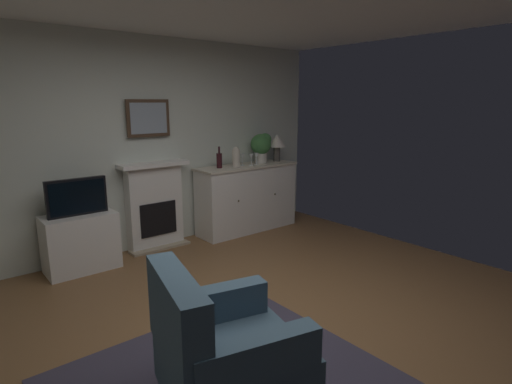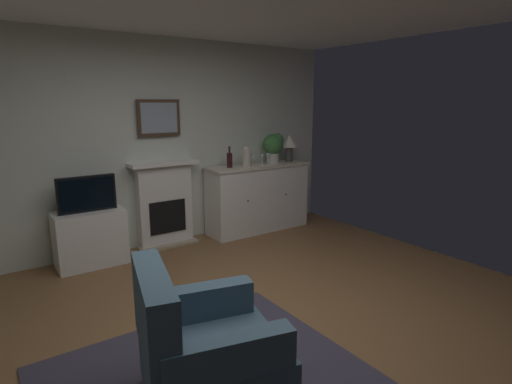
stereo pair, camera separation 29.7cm
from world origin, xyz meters
TOP-DOWN VIEW (x-y plane):
  - ground_plane at (0.00, 0.00)m, footprint 5.61×5.20m
  - wall_rear at (0.00, 2.57)m, footprint 5.61×0.06m
  - fireplace_unit at (0.18, 2.44)m, footprint 0.87×0.30m
  - framed_picture at (0.18, 2.49)m, footprint 0.55×0.04m
  - sideboard_cabinet at (1.53, 2.26)m, footprint 1.53×0.49m
  - table_lamp at (2.10, 2.26)m, footprint 0.26×0.26m
  - wine_bottle at (1.08, 2.30)m, footprint 0.08×0.08m
  - wine_glass_left at (1.45, 2.27)m, footprint 0.07×0.07m
  - wine_glass_center at (1.56, 2.21)m, footprint 0.07×0.07m
  - wine_glass_right at (1.67, 2.23)m, footprint 0.07×0.07m
  - vase_decorative at (1.30, 2.21)m, footprint 0.11×0.11m
  - tv_cabinet at (-0.80, 2.28)m, footprint 0.75×0.42m
  - tv_set at (-0.80, 2.26)m, footprint 0.62×0.07m
  - potted_plant_small at (1.84, 2.31)m, footprint 0.30×0.30m
  - armchair at (-0.82, -0.47)m, footprint 0.97×0.93m

SIDE VIEW (x-z plane):
  - ground_plane at x=0.00m, z-range -0.10..0.00m
  - tv_cabinet at x=-0.80m, z-range 0.00..0.64m
  - armchair at x=-0.82m, z-range -0.08..0.84m
  - sideboard_cabinet at x=1.53m, z-range 0.00..0.96m
  - fireplace_unit at x=0.18m, z-range 0.00..1.10m
  - tv_set at x=-0.80m, z-range 0.64..1.04m
  - wine_bottle at x=1.08m, z-range 0.92..1.21m
  - wine_glass_left at x=1.45m, z-range 0.99..1.16m
  - wine_glass_center at x=1.56m, z-range 0.99..1.16m
  - wine_glass_right at x=1.67m, z-range 0.99..1.16m
  - vase_decorative at x=1.30m, z-range 0.95..1.23m
  - potted_plant_small at x=1.84m, z-range 1.00..1.43m
  - table_lamp at x=2.10m, z-range 1.03..1.43m
  - wall_rear at x=0.00m, z-range 0.00..2.62m
  - framed_picture at x=0.18m, z-range 1.41..1.86m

